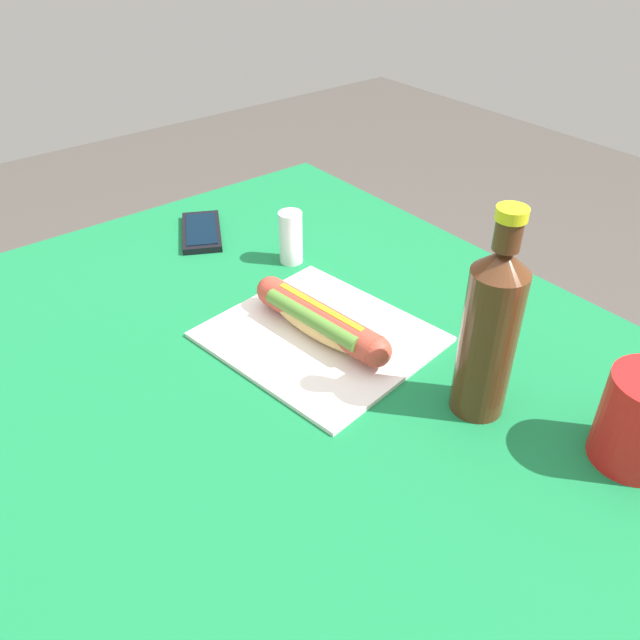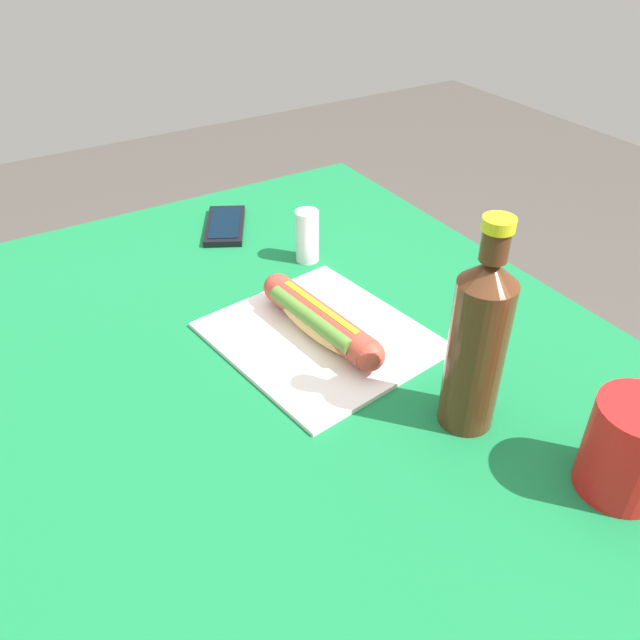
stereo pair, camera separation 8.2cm
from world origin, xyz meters
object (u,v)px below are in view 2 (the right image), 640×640
cell_phone (225,225)px  salt_shaker (307,236)px  soda_bottle (478,342)px  hot_dog (319,320)px  drinking_cup (630,449)px

cell_phone → salt_shaker: (-0.16, -0.07, 0.04)m
soda_bottle → salt_shaker: bearing=-4.2°
hot_dog → cell_phone: size_ratio=1.54×
drinking_cup → soda_bottle: bearing=23.4°
cell_phone → salt_shaker: 0.18m
hot_dog → salt_shaker: bearing=-26.1°
soda_bottle → cell_phone: bearing=3.8°
hot_dog → salt_shaker: (0.19, -0.09, 0.01)m
cell_phone → soda_bottle: soda_bottle is taller
drinking_cup → salt_shaker: (0.54, 0.04, -0.01)m
salt_shaker → cell_phone: bearing=22.0°
drinking_cup → salt_shaker: 0.55m
soda_bottle → drinking_cup: (-0.15, -0.06, -0.06)m
cell_phone → salt_shaker: bearing=-158.0°
salt_shaker → drinking_cup: bearing=-176.2°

